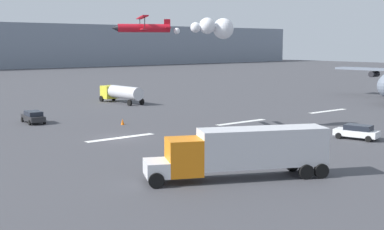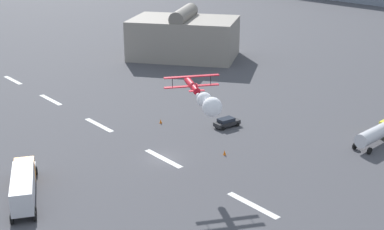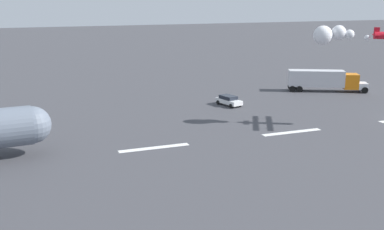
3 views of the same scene
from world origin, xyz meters
TOP-DOWN VIEW (x-y plane):
  - ground_plane at (0.00, 0.00)m, footprint 440.00×440.00m
  - runway_stripe_3 at (0.00, 0.00)m, footprint 8.00×0.90m
  - runway_stripe_4 at (17.60, 0.00)m, footprint 8.00×0.90m
  - runway_stripe_5 at (35.21, 0.00)m, footprint 8.00×0.90m
  - stunt_biplane_red at (9.87, -0.98)m, footprint 12.77×8.61m
  - semi_truck_orange at (-1.47, -20.10)m, footprint 13.30×8.35m
  - fuel_tanker_truck at (16.74, 28.03)m, footprint 3.22×9.80m
  - followme_car_yellow at (18.80, -15.98)m, footprint 2.92×4.75m
  - airport_staff_sedan at (-3.26, 15.67)m, footprint 2.31×4.58m
  - traffic_cone_far at (4.77, 7.55)m, footprint 0.44×0.44m

SIDE VIEW (x-z plane):
  - ground_plane at x=0.00m, z-range 0.00..0.00m
  - runway_stripe_3 at x=0.00m, z-range 0.00..0.01m
  - runway_stripe_4 at x=17.60m, z-range 0.00..0.01m
  - runway_stripe_5 at x=35.21m, z-range 0.00..0.01m
  - traffic_cone_far at x=4.77m, z-range 0.00..0.75m
  - followme_car_yellow at x=18.80m, z-range 0.05..1.57m
  - airport_staff_sedan at x=-3.26m, z-range 0.05..1.57m
  - fuel_tanker_truck at x=16.74m, z-range 0.30..3.20m
  - semi_truck_orange at x=-1.47m, z-range 0.26..3.96m
  - stunt_biplane_red at x=9.87m, z-range 10.42..12.84m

